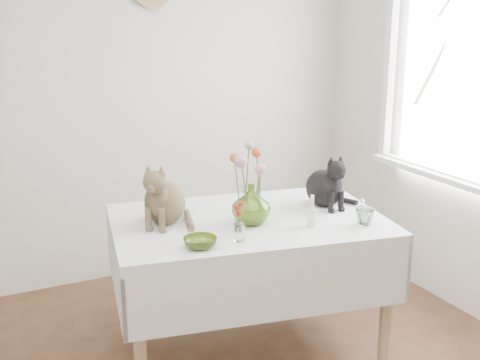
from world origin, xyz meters
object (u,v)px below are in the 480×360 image
black_cat (324,179)px  dining_table (248,251)px  tabby_cat (164,191)px  flower_vase (251,204)px

black_cat → dining_table: bearing=-177.2°
tabby_cat → black_cat: (0.94, -0.12, -0.01)m
black_cat → tabby_cat: bearing=173.5°
tabby_cat → flower_vase: size_ratio=1.63×
tabby_cat → black_cat: bearing=33.3°
dining_table → tabby_cat: 0.59m
tabby_cat → black_cat: 0.94m
dining_table → flower_vase: flower_vase is taller
dining_table → flower_vase: bearing=-107.5°
black_cat → flower_vase: 0.54m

